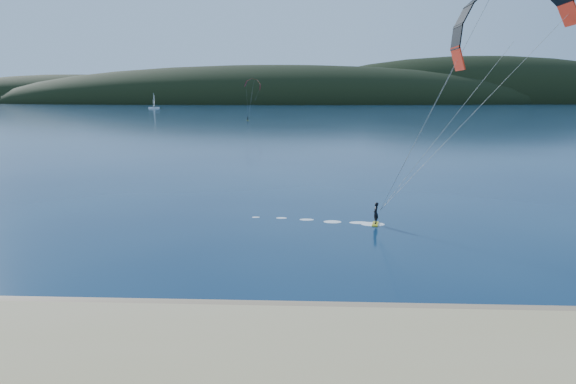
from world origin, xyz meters
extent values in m
plane|color=#081E3C|center=(0.00, 0.00, 0.00)|extent=(1800.00, 1800.00, 0.00)
cube|color=#896D4F|center=(0.00, 4.50, 0.05)|extent=(220.00, 2.50, 0.10)
ellipsoid|color=black|center=(-50.00, 720.00, 0.00)|extent=(840.00, 280.00, 110.00)
ellipsoid|color=black|center=(260.00, 760.00, 0.00)|extent=(600.00, 240.00, 140.00)
ellipsoid|color=black|center=(-380.00, 780.00, 0.00)|extent=(520.00, 220.00, 90.00)
cube|color=gold|center=(9.45, 21.79, 0.05)|extent=(0.76, 1.52, 0.08)
imported|color=black|center=(9.45, 21.79, 0.98)|extent=(0.56, 0.73, 1.79)
cylinder|color=gray|center=(13.64, 19.07, 7.69)|extent=(0.02, 0.02, 15.71)
cube|color=gold|center=(-23.09, 198.10, 0.05)|extent=(1.07, 1.41, 0.08)
imported|color=black|center=(-23.09, 198.10, 0.92)|extent=(0.97, 1.03, 1.69)
cylinder|color=gray|center=(-21.43, 195.17, 7.82)|extent=(0.02, 0.02, 14.48)
cube|color=white|center=(-129.12, 402.81, 0.57)|extent=(9.56, 5.99, 1.59)
cylinder|color=white|center=(-129.12, 402.81, 6.83)|extent=(0.23, 0.23, 12.52)
cube|color=white|center=(-129.06, 404.41, 6.83)|extent=(1.11, 2.79, 9.11)
cube|color=white|center=(-129.06, 400.99, 4.55)|extent=(0.87, 2.15, 5.69)
camera|label=1|loc=(3.89, -18.03, 10.48)|focal=30.65mm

